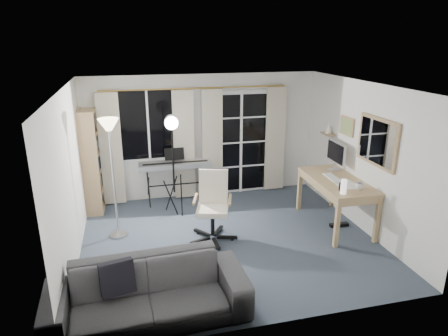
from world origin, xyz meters
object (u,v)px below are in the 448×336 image
at_px(keyboard_piano, 175,165).
at_px(mug, 360,186).
at_px(bookshelf, 91,162).
at_px(studio_light, 172,134).
at_px(sofa, 147,284).
at_px(monitor, 336,153).
at_px(office_chair, 213,199).
at_px(desk, 337,185).
at_px(torchiere_lamp, 110,143).

bearing_deg(keyboard_piano, mug, -38.74).
relative_size(bookshelf, studio_light, 1.01).
bearing_deg(sofa, monitor, 29.30).
bearing_deg(monitor, mug, -94.40).
bearing_deg(bookshelf, office_chair, -37.65).
distance_m(office_chair, mug, 2.28).
xyz_separation_m(office_chair, monitor, (2.28, 0.37, 0.48)).
height_order(keyboard_piano, monitor, monitor).
relative_size(monitor, sofa, 0.26).
relative_size(studio_light, mug, 13.88).
height_order(desk, monitor, monitor).
bearing_deg(desk, keyboard_piano, 148.73).
distance_m(desk, monitor, 0.64).
relative_size(monitor, mug, 4.40).
distance_m(bookshelf, desk, 4.36).
xyz_separation_m(bookshelf, sofa, (0.78, -3.37, -0.45)).
distance_m(keyboard_piano, monitor, 2.93).
distance_m(desk, sofa, 3.63).
height_order(bookshelf, torchiere_lamp, torchiere_lamp).
bearing_deg(mug, bookshelf, 151.68).
distance_m(torchiere_lamp, keyboard_piano, 1.76).
relative_size(bookshelf, sofa, 0.83).
distance_m(torchiere_lamp, mug, 3.86).
bearing_deg(sofa, office_chair, 54.53).
bearing_deg(keyboard_piano, monitor, -22.81).
relative_size(desk, sofa, 0.68).
height_order(bookshelf, office_chair, bookshelf).
bearing_deg(office_chair, sofa, -106.30).
bearing_deg(keyboard_piano, sofa, -102.61).
distance_m(bookshelf, keyboard_piano, 1.53).
xyz_separation_m(desk, sofa, (-3.22, -1.66, -0.28)).
height_order(bookshelf, mug, bookshelf).
bearing_deg(torchiere_lamp, monitor, -0.10).
height_order(torchiere_lamp, studio_light, torchiere_lamp).
xyz_separation_m(desk, mug, (0.10, -0.50, 0.17)).
relative_size(keyboard_piano, sofa, 0.60).
xyz_separation_m(keyboard_piano, desk, (2.48, -1.59, -0.03)).
bearing_deg(torchiere_lamp, bookshelf, 108.83).
height_order(office_chair, monitor, monitor).
distance_m(torchiere_lamp, office_chair, 1.78).
distance_m(torchiere_lamp, studio_light, 1.15).
distance_m(studio_light, desk, 2.89).
xyz_separation_m(bookshelf, desk, (4.00, -1.71, -0.17)).
relative_size(torchiere_lamp, studio_light, 1.03).
bearing_deg(monitor, sofa, -147.00).
relative_size(keyboard_piano, office_chair, 1.25).
distance_m(bookshelf, torchiere_lamp, 1.48).
relative_size(studio_light, desk, 1.20).
bearing_deg(keyboard_piano, office_chair, -75.10).
relative_size(keyboard_piano, desk, 0.88).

